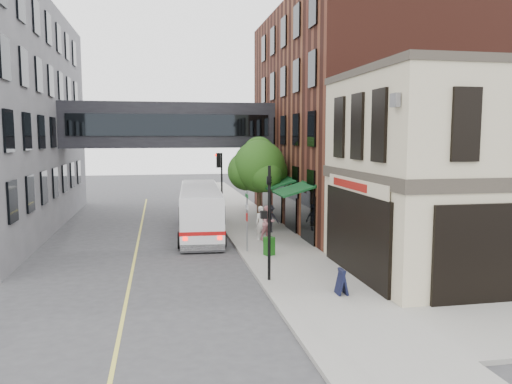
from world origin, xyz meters
name	(u,v)px	position (x,y,z in m)	size (l,w,h in m)	color
ground	(270,300)	(0.00, 0.00, 0.00)	(120.00, 120.00, 0.00)	#38383A
sidewalk_main	(253,226)	(2.00, 14.00, 0.07)	(4.00, 60.00, 0.15)	gray
corner_building	(470,174)	(8.97, 2.00, 4.21)	(10.19, 8.12, 8.45)	beige
brick_building	(367,118)	(9.98, 15.00, 6.99)	(13.76, 18.00, 14.00)	#492017
skyway_bridge	(170,125)	(-3.00, 18.00, 6.50)	(14.00, 3.18, 3.00)	black
traffic_signal_near	(268,209)	(0.37, 2.00, 2.98)	(0.44, 0.22, 4.60)	black
traffic_signal_far	(220,172)	(0.26, 17.00, 3.34)	(0.53, 0.28, 4.50)	black
street_sign_pole	(247,215)	(0.39, 7.00, 1.93)	(0.08, 0.75, 3.00)	gray
street_tree	(258,167)	(2.19, 13.22, 3.91)	(3.80, 3.20, 5.60)	#382619
lane_marking	(137,246)	(-5.00, 10.00, 0.01)	(0.12, 40.00, 0.01)	#D8CC4C
bus	(200,208)	(-1.44, 12.48, 1.54)	(2.96, 10.35, 2.75)	white
pedestrian_a	(261,223)	(1.64, 9.52, 1.07)	(0.67, 0.44, 1.85)	silver
pedestrian_b	(268,223)	(1.97, 9.41, 1.09)	(0.92, 0.71, 1.89)	#D3888E
pedestrian_c	(270,219)	(2.56, 11.55, 0.96)	(1.05, 0.60, 1.62)	black
newspaper_box	(269,246)	(1.29, 6.01, 0.58)	(0.43, 0.39, 0.87)	#165413
sandwich_board	(342,282)	(2.56, -0.25, 0.61)	(0.33, 0.52, 0.92)	black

